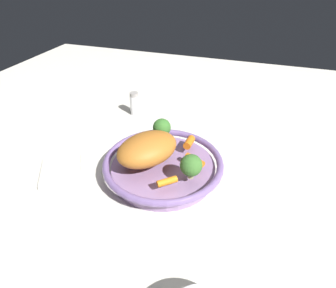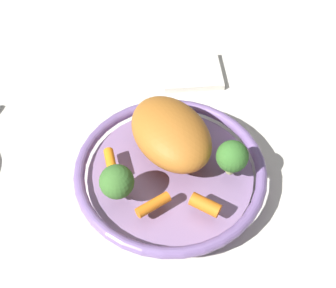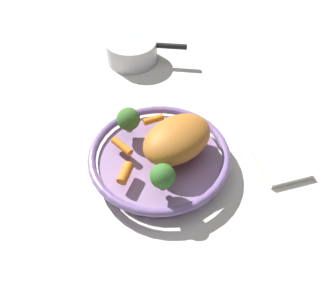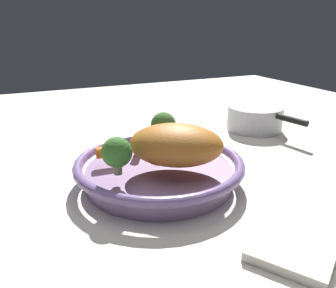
% 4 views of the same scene
% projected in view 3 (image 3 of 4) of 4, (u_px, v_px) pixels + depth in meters
% --- Properties ---
extents(ground_plane, '(2.08, 2.08, 0.00)m').
position_uv_depth(ground_plane, '(160.00, 167.00, 0.89)').
color(ground_plane, silver).
extents(serving_bowl, '(0.32, 0.32, 0.05)m').
position_uv_depth(serving_bowl, '(159.00, 159.00, 0.87)').
color(serving_bowl, '#8E709E').
rests_on(serving_bowl, ground_plane).
extents(roast_chicken_piece, '(0.19, 0.20, 0.07)m').
position_uv_depth(roast_chicken_piece, '(177.00, 139.00, 0.83)').
color(roast_chicken_piece, '#B66B26').
rests_on(roast_chicken_piece, serving_bowl).
extents(baby_carrot_near_rim, '(0.06, 0.04, 0.02)m').
position_uv_depth(baby_carrot_near_rim, '(122.00, 146.00, 0.85)').
color(baby_carrot_near_rim, orange).
rests_on(baby_carrot_near_rim, serving_bowl).
extents(baby_carrot_left, '(0.02, 0.05, 0.02)m').
position_uv_depth(baby_carrot_left, '(125.00, 173.00, 0.80)').
color(baby_carrot_left, orange).
rests_on(baby_carrot_left, serving_bowl).
extents(baby_carrot_back, '(0.05, 0.04, 0.02)m').
position_uv_depth(baby_carrot_back, '(153.00, 120.00, 0.91)').
color(baby_carrot_back, orange).
rests_on(baby_carrot_back, serving_bowl).
extents(broccoli_floret_mid, '(0.05, 0.05, 0.06)m').
position_uv_depth(broccoli_floret_mid, '(163.00, 176.00, 0.76)').
color(broccoli_floret_mid, '#9BA666').
rests_on(broccoli_floret_mid, serving_bowl).
extents(broccoli_floret_large, '(0.05, 0.05, 0.06)m').
position_uv_depth(broccoli_floret_large, '(128.00, 119.00, 0.87)').
color(broccoli_floret_large, tan).
rests_on(broccoli_floret_large, serving_bowl).
extents(saucepan, '(0.24, 0.15, 0.07)m').
position_uv_depth(saucepan, '(132.00, 50.00, 1.15)').
color(saucepan, silver).
rests_on(saucepan, ground_plane).
extents(dish_towel, '(0.15, 0.16, 0.01)m').
position_uv_depth(dish_towel, '(280.00, 162.00, 0.89)').
color(dish_towel, silver).
rests_on(dish_towel, ground_plane).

